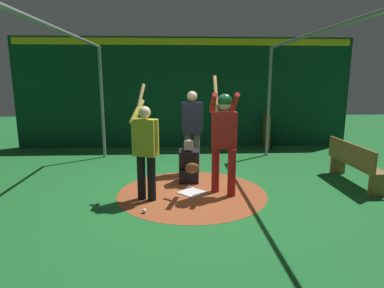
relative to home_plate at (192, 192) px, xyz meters
name	(u,v)px	position (x,y,z in m)	size (l,w,h in m)	color
ground_plane	(192,193)	(0.00, 0.00, -0.01)	(26.39, 26.39, 0.00)	#1E6B2D
dirt_circle	(192,193)	(0.00, 0.00, -0.01)	(2.82, 2.82, 0.01)	#9E4C28
home_plate	(192,192)	(0.00, 0.00, 0.00)	(0.42, 0.42, 0.01)	white
batter	(224,134)	(0.06, 0.58, 1.14)	(0.68, 0.49, 2.20)	maroon
catcher	(189,166)	(-0.65, -0.03, 0.34)	(0.58, 0.40, 0.92)	black
umpire	(192,127)	(-1.40, 0.07, 1.05)	(0.23, 0.49, 1.87)	#4C4C51
visitor	(146,147)	(0.30, -0.83, 0.96)	(0.65, 0.52, 2.05)	black
back_wall	(185,93)	(-4.40, 0.00, 1.69)	(0.22, 10.39, 3.38)	#0C3D26
cage_frame	(192,79)	(0.00, 0.00, 2.11)	(6.08, 4.62, 2.99)	gray
bat_rack	(265,132)	(-4.15, 2.54, 0.48)	(1.06, 0.19, 1.05)	olive
bench	(354,163)	(-0.40, 3.35, 0.43)	(1.74, 0.36, 0.85)	olive
baseball_0	(154,181)	(-0.64, -0.76, 0.03)	(0.07, 0.07, 0.07)	white
baseball_1	(144,211)	(0.91, -0.82, 0.03)	(0.07, 0.07, 0.07)	white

